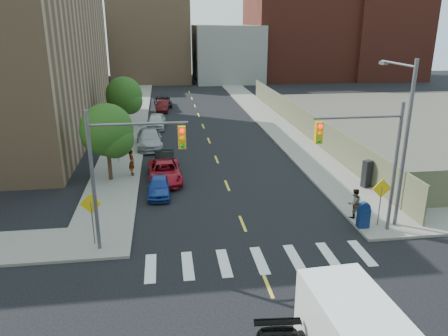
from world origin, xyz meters
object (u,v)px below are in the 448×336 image
object	(u,v)px
parked_car_maroon	(163,106)
pedestrian_east	(354,203)
parked_car_silver	(149,139)
parked_car_white	(156,121)
payphone	(367,174)
mailbox	(364,215)
pedestrian_west	(132,162)
parked_car_red	(165,172)
parked_car_grey	(163,101)
parked_car_black	(165,161)
parked_car_blue	(159,186)

from	to	relation	value
parked_car_maroon	pedestrian_east	distance (m)	34.86
parked_car_silver	parked_car_white	distance (m)	7.34
payphone	mailbox	bearing A→B (deg)	-135.12
parked_car_white	pedestrian_west	distance (m)	15.10
parked_car_red	mailbox	distance (m)	13.91
parked_car_white	mailbox	xyz separation A→B (m)	(11.24, -25.34, 0.08)
parked_car_red	parked_car_grey	bearing A→B (deg)	87.29
parked_car_black	parked_car_maroon	bearing A→B (deg)	90.19
parked_car_grey	payphone	size ratio (longest dim) A/B	2.54
parked_car_red	pedestrian_west	world-z (taller)	pedestrian_west
parked_car_white	parked_car_grey	size ratio (longest dim) A/B	0.96
parked_car_maroon	pedestrian_east	world-z (taller)	pedestrian_east
parked_car_red	pedestrian_east	distance (m)	13.13
parked_car_black	pedestrian_east	world-z (taller)	pedestrian_east
mailbox	payphone	size ratio (longest dim) A/B	0.78
pedestrian_east	parked_car_red	bearing A→B (deg)	-51.66
parked_car_grey	pedestrian_west	size ratio (longest dim) A/B	2.51
payphone	pedestrian_east	world-z (taller)	payphone
parked_car_white	pedestrian_west	bearing A→B (deg)	-92.31
parked_car_white	pedestrian_east	bearing A→B (deg)	-61.24
parked_car_blue	parked_car_silver	world-z (taller)	parked_car_silver
payphone	pedestrian_west	world-z (taller)	pedestrian_west
parked_car_maroon	mailbox	world-z (taller)	mailbox
parked_car_white	parked_car_grey	bearing A→B (deg)	90.37
parked_car_blue	parked_car_white	size ratio (longest dim) A/B	0.80
parked_car_black	pedestrian_west	size ratio (longest dim) A/B	2.18
parked_car_silver	pedestrian_east	bearing A→B (deg)	-58.20
parked_car_black	pedestrian_west	bearing A→B (deg)	-150.61
parked_car_red	parked_car_silver	size ratio (longest dim) A/B	0.92
parked_car_red	mailbox	world-z (taller)	mailbox
parked_car_white	parked_car_black	bearing A→B (deg)	-83.15
mailbox	payphone	distance (m)	6.36
mailbox	pedestrian_west	size ratio (longest dim) A/B	0.77
parked_car_blue	parked_car_red	xyz separation A→B (m)	(0.40, 2.62, 0.07)
parked_car_black	parked_car_grey	world-z (taller)	parked_car_black
pedestrian_east	parked_car_silver	bearing A→B (deg)	-69.78
parked_car_blue	parked_car_maroon	xyz separation A→B (m)	(0.42, 28.00, 0.06)
parked_car_maroon	pedestrian_west	bearing A→B (deg)	-91.95
parked_car_silver	parked_car_grey	bearing A→B (deg)	82.94
parked_car_red	payphone	world-z (taller)	payphone
parked_car_white	parked_car_grey	xyz separation A→B (m)	(0.74, 12.49, -0.12)
parked_car_black	parked_car_red	xyz separation A→B (m)	(-0.02, -2.54, 0.01)
pedestrian_west	parked_car_silver	bearing A→B (deg)	-13.53
parked_car_white	pedestrian_west	size ratio (longest dim) A/B	2.41
mailbox	pedestrian_east	size ratio (longest dim) A/B	0.85
parked_car_grey	pedestrian_east	distance (m)	38.07
payphone	parked_car_grey	bearing A→B (deg)	93.80
parked_car_black	parked_car_maroon	world-z (taller)	parked_car_maroon
parked_car_black	mailbox	world-z (taller)	mailbox
pedestrian_west	parked_car_black	bearing A→B (deg)	-66.66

